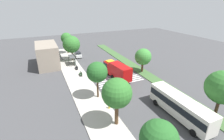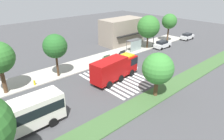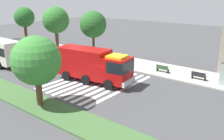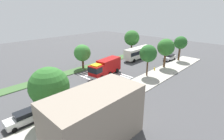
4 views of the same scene
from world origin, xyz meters
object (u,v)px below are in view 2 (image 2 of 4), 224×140
(parked_car_east, at_px, (187,36))
(bench_near_shelter, at_px, (122,52))
(sidewalk_tree_east, at_px, (148,27))
(street_lamp, at_px, (154,33))
(transit_bus, at_px, (7,121))
(sidewalk_tree_far_east, at_px, (169,21))
(median_tree_west, at_px, (158,69))
(fire_truck, at_px, (116,67))
(fire_hydrant, at_px, (35,83))
(bench_west_of_shelter, at_px, (106,57))
(parked_car_mid, at_px, (162,44))
(sidewalk_tree_center, at_px, (55,46))
(bus_stop_shelter, at_px, (135,43))

(parked_car_east, xyz_separation_m, bench_near_shelter, (-22.00, 2.76, -0.30))
(bench_near_shelter, distance_m, sidewalk_tree_east, 8.89)
(street_lamp, bearing_deg, transit_bus, -165.21)
(sidewalk_tree_far_east, distance_m, median_tree_west, 28.38)
(fire_truck, bearing_deg, sidewalk_tree_east, 15.95)
(median_tree_west, xyz_separation_m, fire_hydrant, (-11.05, 13.97, -3.59))
(street_lamp, xyz_separation_m, fire_hydrant, (-28.92, -0.10, -2.97))
(bench_west_of_shelter, relative_size, sidewalk_tree_far_east, 0.23)
(transit_bus, distance_m, street_lamp, 36.38)
(parked_car_mid, relative_size, median_tree_west, 0.76)
(parked_car_mid, relative_size, sidewalk_tree_center, 0.66)
(bus_stop_shelter, bearing_deg, sidewalk_tree_east, -8.88)
(bench_west_of_shelter, bearing_deg, bus_stop_shelter, 0.10)
(bench_near_shelter, xyz_separation_m, bench_west_of_shelter, (-4.46, 0.00, 0.00))
(sidewalk_tree_east, bearing_deg, transit_bus, -163.84)
(parked_car_mid, height_order, transit_bus, transit_bus)
(transit_bus, height_order, bench_near_shelter, transit_bus)
(median_tree_west, bearing_deg, bus_stop_shelter, 50.34)
(bench_near_shelter, relative_size, sidewalk_tree_center, 0.23)
(bench_west_of_shelter, distance_m, street_lamp, 14.18)
(parked_car_east, bearing_deg, bench_west_of_shelter, 174.20)
(bench_near_shelter, xyz_separation_m, sidewalk_tree_center, (-15.32, -0.56, 4.60))
(fire_truck, distance_m, sidewalk_tree_center, 10.00)
(fire_truck, height_order, street_lamp, street_lamp)
(parked_car_mid, relative_size, transit_bus, 0.41)
(parked_car_east, height_order, sidewalk_tree_east, sidewalk_tree_east)
(transit_bus, relative_size, fire_hydrant, 16.13)
(bench_near_shelter, bearing_deg, median_tree_west, -119.41)
(fire_truck, distance_m, transit_bus, 17.08)
(bench_near_shelter, height_order, street_lamp, street_lamp)
(sidewalk_tree_center, height_order, sidewalk_tree_east, sidewalk_tree_east)
(transit_bus, bearing_deg, parked_car_mid, -168.78)
(bus_stop_shelter, distance_m, sidewalk_tree_east, 4.89)
(parked_car_east, height_order, bus_stop_shelter, bus_stop_shelter)
(street_lamp, bearing_deg, bench_west_of_shelter, 176.05)
(bench_near_shelter, relative_size, sidewalk_tree_far_east, 0.23)
(parked_car_east, xyz_separation_m, sidewalk_tree_far_east, (-6.09, 2.20, 4.42))
(sidewalk_tree_east, bearing_deg, sidewalk_tree_center, 180.00)
(parked_car_east, relative_size, bus_stop_shelter, 1.21)
(parked_car_east, distance_m, sidewalk_tree_east, 15.10)
(bus_stop_shelter, xyz_separation_m, sidewalk_tree_far_east, (11.91, -0.57, 3.43))
(sidewalk_tree_far_east, bearing_deg, bench_near_shelter, 177.99)
(parked_car_mid, xyz_separation_m, street_lamp, (-1.19, 1.80, 2.56))
(bus_stop_shelter, relative_size, fire_hydrant, 5.00)
(sidewalk_tree_center, height_order, median_tree_west, sidewalk_tree_center)
(transit_bus, xyz_separation_m, bus_stop_shelter, (29.75, 10.25, -0.17))
(fire_truck, bearing_deg, parked_car_east, 1.88)
(parked_car_east, xyz_separation_m, bench_west_of_shelter, (-26.46, 2.76, -0.30))
(sidewalk_tree_east, xyz_separation_m, fire_hydrant, (-27.18, -0.50, -4.59))
(bus_stop_shelter, relative_size, sidewalk_tree_center, 0.50)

